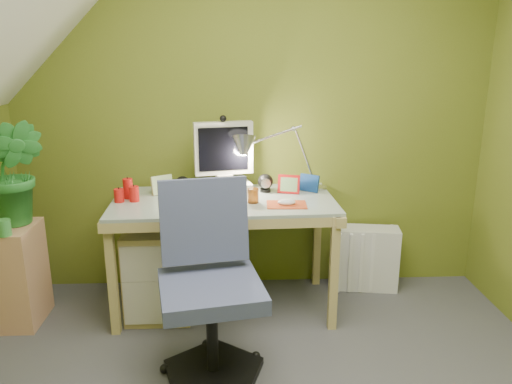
{
  "coord_description": "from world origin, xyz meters",
  "views": [
    {
      "loc": [
        -0.12,
        -1.76,
        1.64
      ],
      "look_at": [
        0.0,
        1.0,
        0.85
      ],
      "focal_mm": 35.0,
      "sensor_mm": 36.0,
      "label": 1
    }
  ],
  "objects_px": {
    "monitor": "(224,150)",
    "radiator": "(365,258)",
    "task_chair": "(211,287)",
    "desk_lamp": "(293,143)",
    "potted_plant": "(15,173)",
    "side_ledge": "(20,275)",
    "desk": "(225,254)"
  },
  "relations": [
    {
      "from": "radiator",
      "to": "desk",
      "type": "bearing_deg",
      "value": -158.36
    },
    {
      "from": "potted_plant",
      "to": "task_chair",
      "type": "bearing_deg",
      "value": -29.36
    },
    {
      "from": "side_ledge",
      "to": "potted_plant",
      "type": "relative_size",
      "value": 0.98
    },
    {
      "from": "desk",
      "to": "monitor",
      "type": "xyz_separation_m",
      "value": [
        0.0,
        0.18,
        0.65
      ]
    },
    {
      "from": "side_ledge",
      "to": "radiator",
      "type": "height_order",
      "value": "side_ledge"
    },
    {
      "from": "radiator",
      "to": "side_ledge",
      "type": "bearing_deg",
      "value": -162.28
    },
    {
      "from": "monitor",
      "to": "radiator",
      "type": "xyz_separation_m",
      "value": [
        0.99,
        0.05,
        -0.79
      ]
    },
    {
      "from": "monitor",
      "to": "radiator",
      "type": "bearing_deg",
      "value": -8.89
    },
    {
      "from": "monitor",
      "to": "task_chair",
      "type": "xyz_separation_m",
      "value": [
        -0.05,
        -0.92,
        -0.51
      ]
    },
    {
      "from": "side_ledge",
      "to": "radiator",
      "type": "xyz_separation_m",
      "value": [
        2.24,
        0.36,
        -0.09
      ]
    },
    {
      "from": "desk",
      "to": "monitor",
      "type": "height_order",
      "value": "monitor"
    },
    {
      "from": "desk_lamp",
      "to": "side_ledge",
      "type": "relative_size",
      "value": 1.01
    },
    {
      "from": "potted_plant",
      "to": "monitor",
      "type": "bearing_deg",
      "value": 12.15
    },
    {
      "from": "side_ledge",
      "to": "task_chair",
      "type": "relative_size",
      "value": 0.61
    },
    {
      "from": "desk_lamp",
      "to": "side_ledge",
      "type": "height_order",
      "value": "desk_lamp"
    },
    {
      "from": "desk_lamp",
      "to": "side_ledge",
      "type": "bearing_deg",
      "value": -166.36
    },
    {
      "from": "potted_plant",
      "to": "task_chair",
      "type": "relative_size",
      "value": 0.62
    },
    {
      "from": "side_ledge",
      "to": "monitor",
      "type": "bearing_deg",
      "value": 14.03
    },
    {
      "from": "desk_lamp",
      "to": "potted_plant",
      "type": "bearing_deg",
      "value": -167.83
    },
    {
      "from": "monitor",
      "to": "task_chair",
      "type": "bearing_deg",
      "value": -105.18
    },
    {
      "from": "monitor",
      "to": "potted_plant",
      "type": "bearing_deg",
      "value": -179.65
    },
    {
      "from": "monitor",
      "to": "desk_lamp",
      "type": "distance_m",
      "value": 0.45
    },
    {
      "from": "desk",
      "to": "potted_plant",
      "type": "height_order",
      "value": "potted_plant"
    },
    {
      "from": "desk_lamp",
      "to": "potted_plant",
      "type": "xyz_separation_m",
      "value": [
        -1.67,
        -0.26,
        -0.11
      ]
    },
    {
      "from": "potted_plant",
      "to": "radiator",
      "type": "bearing_deg",
      "value": 8.08
    },
    {
      "from": "monitor",
      "to": "radiator",
      "type": "relative_size",
      "value": 1.24
    },
    {
      "from": "desk",
      "to": "side_ledge",
      "type": "relative_size",
      "value": 2.21
    },
    {
      "from": "task_chair",
      "to": "potted_plant",
      "type": "bearing_deg",
      "value": 139.9
    },
    {
      "from": "task_chair",
      "to": "side_ledge",
      "type": "bearing_deg",
      "value": 142.41
    },
    {
      "from": "side_ledge",
      "to": "radiator",
      "type": "bearing_deg",
      "value": 9.21
    },
    {
      "from": "desk_lamp",
      "to": "potted_plant",
      "type": "height_order",
      "value": "desk_lamp"
    },
    {
      "from": "potted_plant",
      "to": "side_ledge",
      "type": "bearing_deg",
      "value": -122.06
    }
  ]
}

